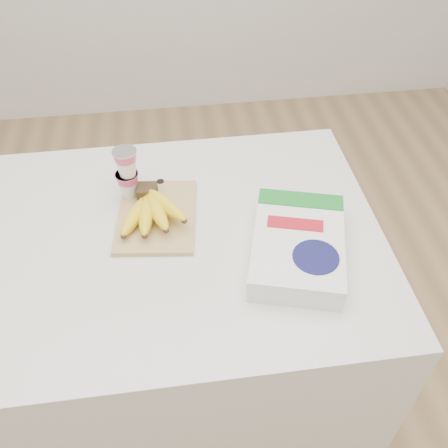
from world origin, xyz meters
name	(u,v)px	position (x,y,z in m)	size (l,w,h in m)	color
room	(108,46)	(0.00, 0.00, 1.35)	(4.00, 4.00, 4.00)	tan
table	(158,339)	(0.00, 0.00, 0.44)	(1.16, 0.77, 0.87)	white
cutting_board	(157,216)	(0.04, 0.07, 0.88)	(0.19, 0.26, 0.01)	tan
bananas	(151,210)	(0.03, 0.06, 0.91)	(0.18, 0.18, 0.07)	#382816
yogurt_stack	(127,172)	(-0.02, 0.15, 0.96)	(0.06, 0.06, 0.14)	white
cereal_box	(298,245)	(0.36, -0.10, 0.90)	(0.27, 0.34, 0.07)	white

